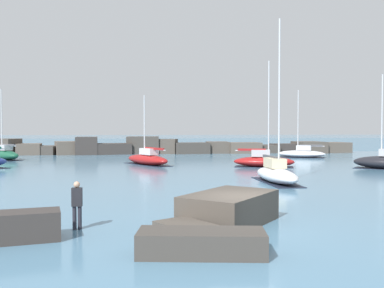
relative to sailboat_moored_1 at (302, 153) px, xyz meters
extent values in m
plane|color=teal|center=(-17.37, -37.30, -0.57)|extent=(600.00, 600.00, 0.00)
cube|color=teal|center=(-17.37, 71.98, -0.56)|extent=(400.00, 116.00, 0.01)
cube|color=#4C443D|center=(-39.30, 11.35, 0.57)|extent=(4.09, 4.62, 2.28)
cube|color=brown|center=(-36.00, 11.49, 0.22)|extent=(3.65, 4.33, 1.58)
cube|color=#423D38|center=(-33.56, 11.83, 0.05)|extent=(3.61, 4.54, 1.24)
cube|color=brown|center=(-30.68, 11.20, 0.37)|extent=(4.14, 4.92, 1.87)
cube|color=#383330|center=(-27.99, 11.60, 0.69)|extent=(3.46, 5.62, 2.51)
cube|color=#383330|center=(-24.28, 11.66, 0.21)|extent=(5.65, 5.17, 1.55)
cube|color=#423D38|center=(-19.81, 12.71, 0.70)|extent=(5.00, 5.11, 2.53)
cube|color=#4C443D|center=(-16.53, 11.97, 0.51)|extent=(4.10, 4.09, 2.16)
cube|color=#423D38|center=(-12.76, 11.20, 0.25)|extent=(5.42, 4.09, 1.62)
cube|color=#4C443D|center=(-8.44, 12.57, 0.29)|extent=(3.77, 5.11, 1.71)
cube|color=brown|center=(-4.63, 11.31, 0.24)|extent=(4.93, 3.73, 1.62)
cube|color=#423D38|center=(-0.64, 12.22, 0.04)|extent=(3.42, 4.53, 1.21)
cube|color=#383330|center=(2.56, 12.48, 0.12)|extent=(4.41, 3.39, 1.37)
cube|color=#4C443D|center=(5.76, 11.22, 0.29)|extent=(4.01, 5.60, 1.72)
cube|color=brown|center=(9.38, 11.22, 0.23)|extent=(5.62, 4.60, 1.59)
cube|color=#4C443D|center=(-17.78, -36.46, 0.01)|extent=(4.31, 4.47, 1.15)
cube|color=#423D38|center=(-19.46, -40.31, -0.22)|extent=(3.73, 1.89, 0.69)
cube|color=#4C443D|center=(-19.29, -39.06, -0.32)|extent=(2.87, 3.60, 0.50)
ellipsoid|color=silver|center=(-0.03, 0.02, -0.11)|extent=(6.37, 4.84, 0.92)
cube|color=black|center=(-0.03, 0.02, -0.55)|extent=(6.08, 4.66, 0.03)
cube|color=silver|center=(0.23, -0.12, 0.67)|extent=(2.18, 1.98, 0.64)
cylinder|color=silver|center=(-0.43, 0.22, 4.20)|extent=(0.12, 0.12, 7.69)
cylinder|color=#BCBCC1|center=(1.02, -0.53, 0.90)|extent=(2.95, 1.60, 0.10)
cube|color=#4C4C51|center=(1.02, -0.53, 1.00)|extent=(2.56, 1.46, 0.20)
ellipsoid|color=white|center=(-11.83, -24.51, -0.09)|extent=(1.90, 6.48, 0.96)
cube|color=black|center=(-11.83, -24.51, -0.55)|extent=(1.86, 6.15, 0.03)
cube|color=beige|center=(-11.83, -24.19, 0.72)|extent=(1.03, 1.95, 0.64)
cylinder|color=silver|center=(-11.83, -24.99, 5.29)|extent=(0.12, 0.12, 9.80)
cylinder|color=#BCBCC1|center=(-11.82, -23.22, 0.95)|extent=(0.13, 3.55, 0.10)
cube|color=#4C4C51|center=(-11.82, -23.22, 1.05)|extent=(0.23, 3.02, 0.20)
ellipsoid|color=maroon|center=(-19.92, -8.67, -0.05)|extent=(5.04, 7.21, 1.03)
cube|color=black|center=(-19.92, -8.67, -0.55)|extent=(4.84, 6.88, 0.03)
cube|color=silver|center=(-19.75, -8.98, 0.78)|extent=(1.93, 2.38, 0.64)
cylinder|color=silver|center=(-20.17, -8.19, 3.47)|extent=(0.12, 0.12, 6.01)
cylinder|color=#BCBCC1|center=(-19.24, -9.93, 1.01)|extent=(1.95, 3.53, 0.10)
cube|color=maroon|center=(-19.24, -9.93, 1.11)|extent=(1.76, 3.05, 0.20)
ellipsoid|color=#195138|center=(-36.33, 0.54, 0.01)|extent=(5.32, 5.55, 1.14)
cube|color=black|center=(-36.33, 0.54, -0.55)|extent=(5.10, 5.31, 0.03)
cube|color=#B2B2B7|center=(-36.13, 0.32, 0.90)|extent=(1.94, 1.98, 0.64)
cylinder|color=silver|center=(-36.62, 0.86, 4.15)|extent=(0.12, 0.12, 7.14)
cylinder|color=#BCBCC1|center=(-35.54, -0.32, 1.13)|extent=(2.25, 2.43, 0.10)
cube|color=#4C4C51|center=(-35.54, -0.32, 1.23)|extent=(1.99, 2.14, 0.20)
cylinder|color=silver|center=(0.92, -16.16, 4.27)|extent=(0.12, 0.12, 7.35)
ellipsoid|color=maroon|center=(-9.01, -12.79, -0.08)|extent=(6.15, 4.02, 0.98)
cube|color=black|center=(-9.01, -12.79, -0.55)|extent=(5.86, 3.89, 0.03)
cube|color=#B2B2B7|center=(-9.28, -12.70, 0.74)|extent=(2.03, 1.75, 0.64)
cylinder|color=silver|center=(-8.61, -12.93, 4.94)|extent=(0.12, 0.12, 9.04)
cylinder|color=#BCBCC1|center=(-10.09, -12.42, 0.97)|extent=(3.00, 1.11, 0.10)
cube|color=maroon|center=(-10.09, -12.42, 1.07)|extent=(2.59, 1.05, 0.20)
cylinder|color=#282833|center=(-23.39, -36.64, -0.16)|extent=(0.14, 0.14, 0.82)
cylinder|color=#282833|center=(-23.21, -36.64, -0.16)|extent=(0.14, 0.14, 0.82)
cube|color=#232328|center=(-23.30, -36.64, 0.58)|extent=(0.36, 0.22, 0.65)
sphere|color=tan|center=(-23.30, -36.64, 1.02)|extent=(0.22, 0.22, 0.22)
camera|label=1|loc=(-21.35, -51.97, 2.93)|focal=40.00mm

